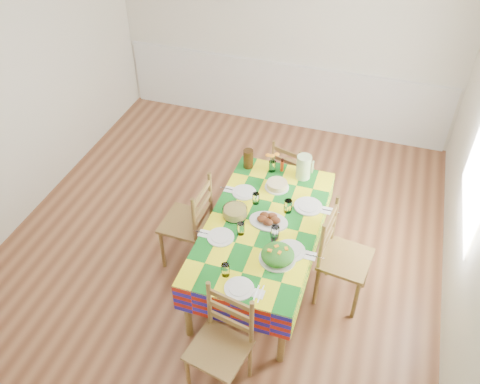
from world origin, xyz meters
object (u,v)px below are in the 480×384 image
chair_near (221,345)px  chair_far (290,173)px  dining_table (263,229)px  meat_platter (268,220)px  green_pitcher (304,167)px  chair_right (341,257)px  chair_left (190,223)px  tea_pitcher (248,159)px

chair_near → chair_far: size_ratio=1.14×
chair_far → dining_table: bearing=107.4°
meat_platter → chair_near: chair_near is taller
green_pitcher → chair_far: (-0.21, 0.40, -0.43)m
chair_right → chair_far: bearing=39.4°
chair_left → meat_platter: bearing=93.7°
dining_table → meat_platter: meat_platter is taller
meat_platter → chair_far: size_ratio=0.42×
dining_table → chair_right: chair_right is taller
chair_near → chair_far: 2.35m
chair_far → chair_left: 1.39m
meat_platter → chair_near: bearing=-91.6°
dining_table → meat_platter: size_ratio=5.18×
meat_platter → chair_near: (-0.03, -1.20, -0.27)m
dining_table → chair_right: bearing=0.4°
dining_table → chair_near: size_ratio=1.90×
meat_platter → chair_left: bearing=-177.8°
dining_table → green_pitcher: size_ratio=7.35×
tea_pitcher → chair_near: bearing=-78.6°
meat_platter → tea_pitcher: tea_pitcher is taller
chair_right → tea_pitcher: bearing=62.7°
meat_platter → chair_left: 0.82m
green_pitcher → chair_left: chair_left is taller
chair_near → chair_left: chair_left is taller
meat_platter → chair_far: 1.20m
dining_table → chair_far: chair_far is taller
chair_left → chair_far: bearing=149.9°
meat_platter → green_pitcher: green_pitcher is taller
meat_platter → chair_right: (0.69, -0.02, -0.25)m
tea_pitcher → chair_right: size_ratio=0.20×
chair_near → chair_left: 1.39m
tea_pitcher → chair_far: 0.69m
dining_table → chair_left: chair_left is taller
green_pitcher → chair_far: size_ratio=0.29×
tea_pitcher → green_pitcher: bearing=0.9°
chair_left → chair_right: bearing=91.8°
meat_platter → chair_far: chair_far is taller
dining_table → tea_pitcher: (-0.38, 0.76, 0.18)m
tea_pitcher → chair_near: (0.39, -1.94, -0.35)m
tea_pitcher → chair_left: 0.90m
dining_table → chair_left: bearing=-179.9°
chair_far → green_pitcher: bearing=133.9°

